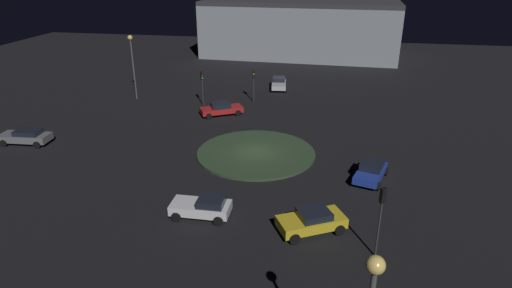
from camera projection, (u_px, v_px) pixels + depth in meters
ground_plane at (256, 154)px, 38.10m from camera, size 118.88×118.88×0.00m
roundabout_island at (256, 153)px, 38.06m from camera, size 10.42×10.42×0.21m
car_silver at (279, 83)px, 56.94m from camera, size 2.41×4.01×1.42m
car_white at (203, 207)px, 28.58m from camera, size 3.96×2.04×1.46m
car_yellow at (312, 220)px, 27.01m from camera, size 4.59×3.66×1.46m
car_grey at (26, 136)px, 39.90m from camera, size 4.64×2.21×1.39m
car_blue at (371, 171)px, 33.40m from camera, size 2.95×4.23×1.43m
car_red at (221, 109)px, 47.34m from camera, size 4.86×3.80×1.41m
traffic_light_northwest at (381, 209)px, 23.76m from camera, size 0.37×0.39×4.49m
traffic_light_south at (254, 79)px, 50.97m from camera, size 0.34×0.38×3.86m
traffic_light_southeast at (202, 82)px, 49.46m from camera, size 0.37×0.40×4.05m
streetlamp_southeast at (132, 55)px, 51.10m from camera, size 0.58×0.58×7.71m
store_building at (300, 28)px, 75.91m from camera, size 33.56×16.19×9.43m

